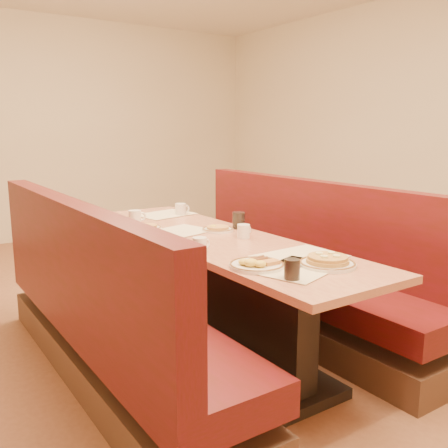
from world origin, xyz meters
TOP-DOWN VIEW (x-y plane):
  - ground at (0.00, 0.00)m, footprint 8.00×8.00m
  - room_envelope at (0.00, 0.00)m, footprint 6.04×8.04m
  - diner_table at (0.00, 0.00)m, footprint 0.70×2.50m
  - booth_left at (-0.73, 0.00)m, footprint 0.55×2.50m
  - booth_right at (0.73, 0.00)m, footprint 0.55×2.50m
  - placemat_near_left at (-0.06, -0.85)m, footprint 0.48×0.41m
  - placemat_near_right at (0.11, -0.68)m, footprint 0.46×0.35m
  - placemat_far_left at (-0.12, 0.24)m, footprint 0.48×0.40m
  - placemat_far_right at (0.12, 0.89)m, footprint 0.48×0.39m
  - pancake_plate at (0.10, -0.89)m, footprint 0.28×0.28m
  - eggs_plate at (-0.21, -0.71)m, footprint 0.27×0.27m
  - extra_plate_mid at (0.12, 0.13)m, footprint 0.21×0.21m
  - extra_plate_far at (-0.25, 0.45)m, footprint 0.20×0.20m
  - coffee_mug_a at (0.14, -0.13)m, footprint 0.11×0.08m
  - coffee_mug_b at (-0.28, -0.30)m, footprint 0.11×0.08m
  - coffee_mug_c at (0.22, 0.81)m, footprint 0.12×0.09m
  - coffee_mug_d at (-0.22, 0.68)m, footprint 0.13×0.09m
  - soda_tumbler_near at (-0.20, -0.96)m, footprint 0.07×0.07m
  - soda_tumbler_mid at (0.28, 0.12)m, footprint 0.08×0.08m

SIDE VIEW (x-z plane):
  - ground at x=0.00m, z-range 0.00..0.00m
  - booth_left at x=-0.73m, z-range -0.16..0.89m
  - booth_right at x=0.73m, z-range -0.16..0.89m
  - diner_table at x=0.00m, z-range 0.00..0.75m
  - placemat_near_left at x=-0.06m, z-range 0.75..0.76m
  - placemat_near_right at x=0.11m, z-range 0.75..0.76m
  - placemat_far_left at x=-0.12m, z-range 0.75..0.76m
  - placemat_far_right at x=0.12m, z-range 0.75..0.76m
  - extra_plate_far at x=-0.25m, z-range 0.74..0.78m
  - extra_plate_mid at x=0.12m, z-range 0.74..0.79m
  - eggs_plate at x=-0.21m, z-range 0.74..0.79m
  - pancake_plate at x=0.10m, z-range 0.74..0.80m
  - coffee_mug_b at x=-0.28m, z-range 0.75..0.83m
  - coffee_mug_a at x=0.14m, z-range 0.75..0.84m
  - coffee_mug_c at x=0.22m, z-range 0.75..0.84m
  - soda_tumbler_near at x=-0.20m, z-range 0.75..0.85m
  - coffee_mug_d at x=-0.22m, z-range 0.75..0.85m
  - soda_tumbler_mid at x=0.28m, z-range 0.75..0.86m
  - room_envelope at x=0.00m, z-range 0.52..3.34m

